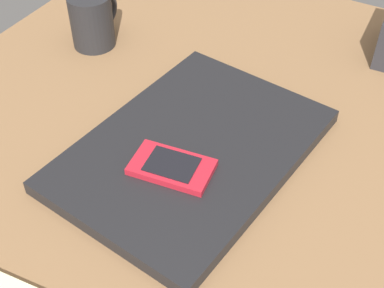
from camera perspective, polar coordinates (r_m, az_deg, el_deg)
desk_surface at (r=69.07cm, az=-6.27°, el=-5.59°), size 120.00×80.00×3.00cm
laptop_closed at (r=71.05cm, az=0.00°, el=-0.60°), size 38.26×29.29×1.94cm
cell_phone_on_laptop at (r=66.84cm, az=-2.14°, el=-2.43°), size 7.14×10.76×1.05cm
coffee_mug at (r=91.93cm, az=-10.45°, el=12.75°), size 10.34×7.04×8.87cm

